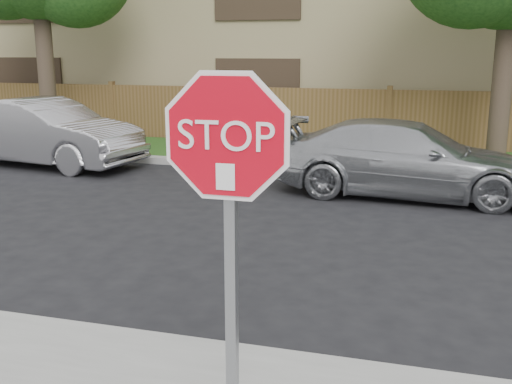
% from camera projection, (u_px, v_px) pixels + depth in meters
% --- Properties ---
extents(ground, '(90.00, 90.00, 0.00)m').
position_uv_depth(ground, '(300.00, 362.00, 5.14)').
color(ground, black).
rests_on(ground, ground).
extents(far_curb, '(70.00, 0.30, 0.15)m').
position_uv_depth(far_curb, '(377.00, 172.00, 12.75)').
color(far_curb, gray).
rests_on(far_curb, ground).
extents(grass_strip, '(70.00, 3.00, 0.12)m').
position_uv_depth(grass_strip, '(383.00, 159.00, 14.30)').
color(grass_strip, '#1E4714').
rests_on(grass_strip, ground).
extents(fence, '(70.00, 0.12, 1.60)m').
position_uv_depth(fence, '(388.00, 121.00, 15.63)').
color(fence, brown).
rests_on(fence, ground).
extents(apartment_building, '(35.20, 9.20, 7.20)m').
position_uv_depth(apartment_building, '(403.00, 22.00, 20.24)').
color(apartment_building, tan).
rests_on(apartment_building, ground).
extents(stop_sign, '(1.01, 0.13, 2.55)m').
position_uv_depth(stop_sign, '(228.00, 193.00, 3.37)').
color(stop_sign, gray).
rests_on(stop_sign, sidewalk_near).
extents(sedan_left, '(4.84, 2.30, 1.53)m').
position_uv_depth(sedan_left, '(45.00, 133.00, 13.64)').
color(sedan_left, '#AAA9AE').
rests_on(sedan_left, ground).
extents(sedan_right, '(4.80, 2.17, 1.36)m').
position_uv_depth(sedan_right, '(406.00, 159.00, 10.84)').
color(sedan_right, '#A6A8AD').
rests_on(sedan_right, ground).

